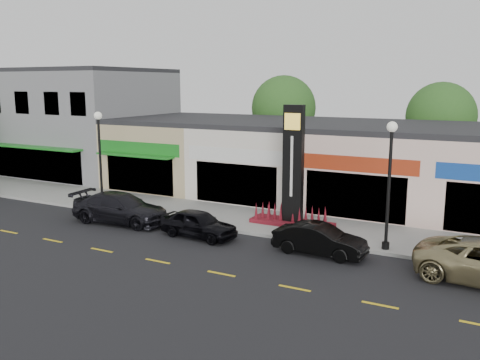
{
  "coord_description": "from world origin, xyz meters",
  "views": [
    {
      "loc": [
        12.17,
        -18.93,
        7.14
      ],
      "look_at": [
        0.13,
        4.0,
        2.22
      ],
      "focal_mm": 38.0,
      "sensor_mm": 36.0,
      "label": 1
    }
  ],
  "objects_px": {
    "lamp_west_near": "(100,150)",
    "pylon_sign": "(293,183)",
    "car_dark_sedan": "(121,208)",
    "lamp_east_near": "(390,173)",
    "car_black_sedan": "(198,224)",
    "car_black_conv": "(320,240)"
  },
  "relations": [
    {
      "from": "lamp_west_near",
      "to": "pylon_sign",
      "type": "xyz_separation_m",
      "value": [
        11.0,
        1.7,
        -1.2
      ]
    },
    {
      "from": "lamp_west_near",
      "to": "car_dark_sedan",
      "type": "height_order",
      "value": "lamp_west_near"
    },
    {
      "from": "lamp_east_near",
      "to": "pylon_sign",
      "type": "height_order",
      "value": "pylon_sign"
    },
    {
      "from": "pylon_sign",
      "to": "car_black_sedan",
      "type": "height_order",
      "value": "pylon_sign"
    },
    {
      "from": "car_black_sedan",
      "to": "lamp_west_near",
      "type": "bearing_deg",
      "value": 81.02
    },
    {
      "from": "car_dark_sedan",
      "to": "car_black_sedan",
      "type": "relative_size",
      "value": 1.39
    },
    {
      "from": "car_dark_sedan",
      "to": "car_black_sedan",
      "type": "distance_m",
      "value": 4.96
    },
    {
      "from": "lamp_west_near",
      "to": "lamp_east_near",
      "type": "height_order",
      "value": "same"
    },
    {
      "from": "lamp_east_near",
      "to": "car_dark_sedan",
      "type": "relative_size",
      "value": 1.03
    },
    {
      "from": "pylon_sign",
      "to": "car_dark_sedan",
      "type": "height_order",
      "value": "pylon_sign"
    },
    {
      "from": "car_dark_sedan",
      "to": "lamp_east_near",
      "type": "bearing_deg",
      "value": -87.04
    },
    {
      "from": "car_black_conv",
      "to": "lamp_east_near",
      "type": "bearing_deg",
      "value": -54.02
    },
    {
      "from": "lamp_east_near",
      "to": "pylon_sign",
      "type": "relative_size",
      "value": 0.91
    },
    {
      "from": "car_black_sedan",
      "to": "lamp_east_near",
      "type": "bearing_deg",
      "value": -72.43
    },
    {
      "from": "car_dark_sedan",
      "to": "car_black_sedan",
      "type": "xyz_separation_m",
      "value": [
        4.95,
        -0.28,
        -0.12
      ]
    },
    {
      "from": "lamp_west_near",
      "to": "car_black_conv",
      "type": "height_order",
      "value": "lamp_west_near"
    },
    {
      "from": "lamp_east_near",
      "to": "pylon_sign",
      "type": "distance_m",
      "value": 5.42
    },
    {
      "from": "lamp_east_near",
      "to": "car_black_sedan",
      "type": "bearing_deg",
      "value": -167.23
    },
    {
      "from": "car_dark_sedan",
      "to": "car_black_conv",
      "type": "height_order",
      "value": "car_dark_sedan"
    },
    {
      "from": "lamp_east_near",
      "to": "car_dark_sedan",
      "type": "height_order",
      "value": "lamp_east_near"
    },
    {
      "from": "car_black_sedan",
      "to": "car_black_conv",
      "type": "xyz_separation_m",
      "value": [
        5.89,
        0.28,
        -0.0
      ]
    },
    {
      "from": "lamp_west_near",
      "to": "car_dark_sedan",
      "type": "distance_m",
      "value": 4.17
    }
  ]
}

